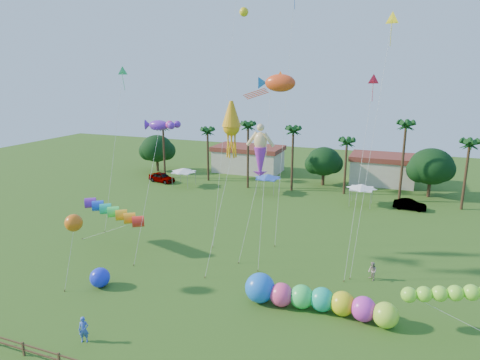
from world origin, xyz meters
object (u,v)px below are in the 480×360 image
(caterpillar_inflatable, at_px, (312,299))
(spectator_a, at_px, (84,330))
(car_a, at_px, (162,177))
(car_b, at_px, (410,205))
(blue_ball, at_px, (100,277))
(spectator_b, at_px, (372,271))

(caterpillar_inflatable, bearing_deg, spectator_a, -145.57)
(car_a, bearing_deg, car_b, -78.48)
(car_b, xyz_separation_m, blue_ball, (-24.91, -32.86, 0.16))
(car_a, distance_m, car_b, 39.30)
(caterpillar_inflatable, height_order, blue_ball, caterpillar_inflatable)
(car_a, xyz_separation_m, blue_ball, (14.38, -33.62, 0.02))
(car_b, height_order, caterpillar_inflatable, caterpillar_inflatable)
(car_a, distance_m, spectator_b, 43.34)
(spectator_a, xyz_separation_m, spectator_b, (17.74, 16.69, -0.09))
(car_a, relative_size, caterpillar_inflatable, 0.41)
(car_b, height_order, blue_ball, blue_ball)
(car_a, height_order, spectator_b, spectator_b)
(spectator_b, relative_size, blue_ball, 0.98)
(spectator_b, xyz_separation_m, caterpillar_inflatable, (-3.92, -7.01, 0.17))
(spectator_a, height_order, blue_ball, spectator_a)
(car_a, distance_m, spectator_a, 44.46)
(car_b, height_order, spectator_b, spectator_b)
(car_b, relative_size, spectator_a, 2.27)
(blue_ball, bearing_deg, car_a, 113.16)
(spectator_b, bearing_deg, car_a, -159.60)
(car_b, distance_m, caterpillar_inflatable, 30.77)
(car_b, bearing_deg, spectator_a, 156.22)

